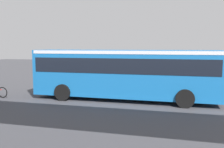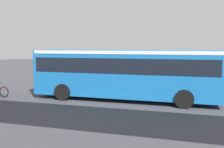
{
  "view_description": "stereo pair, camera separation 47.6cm",
  "coord_description": "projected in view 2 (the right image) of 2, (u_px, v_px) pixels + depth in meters",
  "views": [
    {
      "loc": [
        -3.92,
        17.12,
        3.4
      ],
      "look_at": [
        0.3,
        1.31,
        1.6
      ],
      "focal_mm": 40.9,
      "sensor_mm": 36.0,
      "label": 1
    },
    {
      "loc": [
        -4.38,
        16.99,
        3.4
      ],
      "look_at": [
        0.3,
        1.31,
        1.6
      ],
      "focal_mm": 40.9,
      "sensor_mm": 36.0,
      "label": 2
    }
  ],
  "objects": [
    {
      "name": "lane_dash_leftmost",
      "position": [
        209.0,
        91.0,
        19.41
      ],
      "size": [
        2.0,
        0.2,
        0.01
      ],
      "primitive_type": "cube",
      "color": "silver",
      "rests_on": "ground"
    },
    {
      "name": "lane_dash_centre",
      "position": [
        109.0,
        86.0,
        21.69
      ],
      "size": [
        2.0,
        0.2,
        0.01
      ],
      "primitive_type": "cube",
      "color": "silver",
      "rests_on": "ground"
    },
    {
      "name": "lane_dash_right",
      "position": [
        66.0,
        84.0,
        22.82
      ],
      "size": [
        2.0,
        0.2,
        0.01
      ],
      "primitive_type": "cube",
      "color": "silver",
      "rests_on": "ground"
    },
    {
      "name": "ground",
      "position": [
        121.0,
        95.0,
        17.8
      ],
      "size": [
        80.0,
        80.0,
        0.0
      ],
      "primitive_type": "plane",
      "color": "#424247"
    },
    {
      "name": "city_bus",
      "position": [
        124.0,
        70.0,
        16.02
      ],
      "size": [
        11.54,
        2.85,
        3.15
      ],
      "color": "#196BB7",
      "rests_on": "ground"
    },
    {
      "name": "traffic_sign",
      "position": [
        175.0,
        65.0,
        20.3
      ],
      "size": [
        0.08,
        0.6,
        2.8
      ],
      "color": "slate",
      "rests_on": "ground"
    },
    {
      "name": "lane_dash_left",
      "position": [
        156.0,
        88.0,
        20.55
      ],
      "size": [
        2.0,
        0.2,
        0.01
      ],
      "primitive_type": "cube",
      "color": "silver",
      "rests_on": "ground"
    }
  ]
}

